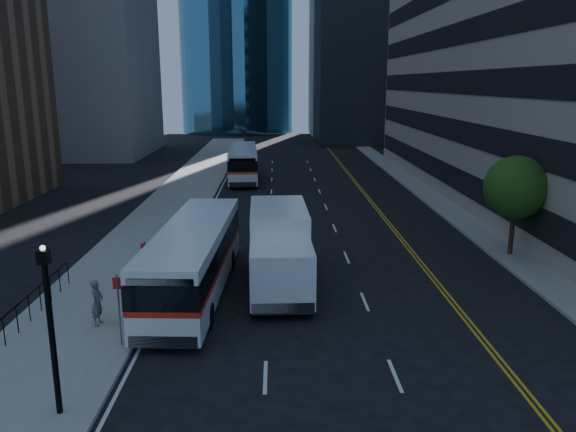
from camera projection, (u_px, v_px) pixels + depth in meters
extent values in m
plane|color=black|center=(360.00, 322.00, 21.17)|extent=(160.00, 160.00, 0.00)
cube|color=gray|center=(185.00, 194.00, 45.23)|extent=(5.00, 90.00, 0.15)
cube|color=gray|center=(425.00, 193.00, 45.67)|extent=(2.00, 90.00, 0.15)
cube|color=gray|center=(67.00, 8.00, 67.06)|extent=(18.00, 18.00, 35.00)
cylinder|color=#332114|center=(512.00, 233.00, 28.86)|extent=(0.24, 0.24, 2.20)
sphere|color=#1E4313|center=(516.00, 187.00, 28.30)|extent=(3.20, 3.20, 3.20)
cylinder|color=black|center=(52.00, 341.00, 14.62)|extent=(0.16, 0.16, 4.20)
cube|color=black|center=(44.00, 257.00, 14.09)|extent=(0.28, 0.28, 0.36)
cube|color=white|center=(195.00, 274.00, 23.83)|extent=(3.02, 11.60, 1.05)
cube|color=red|center=(194.00, 260.00, 23.69)|extent=(3.05, 11.62, 0.21)
cube|color=black|center=(194.00, 248.00, 23.57)|extent=(3.05, 11.62, 0.86)
cube|color=white|center=(193.00, 232.00, 23.40)|extent=(3.02, 11.60, 0.48)
cylinder|color=black|center=(148.00, 315.00, 20.60)|extent=(0.33, 0.97, 0.96)
cylinder|color=black|center=(209.00, 316.00, 20.54)|extent=(0.33, 0.97, 0.96)
cylinder|color=black|center=(184.00, 260.00, 26.93)|extent=(0.33, 0.97, 0.96)
cylinder|color=black|center=(231.00, 261.00, 26.88)|extent=(0.33, 0.97, 0.96)
cube|color=silver|center=(243.00, 170.00, 52.14)|extent=(3.09, 11.59, 1.05)
cube|color=#D84514|center=(243.00, 164.00, 52.00)|extent=(3.11, 11.61, 0.21)
cube|color=black|center=(243.00, 158.00, 51.87)|extent=(3.11, 11.61, 0.86)
cube|color=silver|center=(243.00, 150.00, 51.71)|extent=(3.09, 11.59, 0.48)
cylinder|color=black|center=(230.00, 181.00, 48.81)|extent=(0.34, 0.97, 0.96)
cylinder|color=black|center=(256.00, 180.00, 48.97)|extent=(0.34, 0.97, 0.96)
cylinder|color=black|center=(232.00, 169.00, 55.11)|extent=(0.34, 0.97, 0.96)
cylinder|color=black|center=(254.00, 169.00, 55.28)|extent=(0.34, 0.97, 0.96)
cube|color=white|center=(282.00, 275.00, 21.80)|extent=(2.54, 2.34, 2.16)
cube|color=black|center=(283.00, 274.00, 20.75)|extent=(2.27, 0.12, 1.13)
cube|color=white|center=(279.00, 236.00, 25.16)|extent=(2.61, 5.02, 2.68)
cube|color=black|center=(280.00, 277.00, 24.42)|extent=(2.07, 6.85, 0.26)
cylinder|color=black|center=(253.00, 302.00, 21.78)|extent=(0.32, 1.00, 0.99)
cylinder|color=black|center=(311.00, 301.00, 21.89)|extent=(0.32, 1.00, 0.99)
cylinder|color=black|center=(254.00, 261.00, 26.79)|extent=(0.32, 1.00, 0.99)
cylinder|color=black|center=(301.00, 260.00, 26.90)|extent=(0.32, 1.00, 0.99)
imported|color=#5A5B61|center=(97.00, 302.00, 20.40)|extent=(0.47, 0.67, 1.72)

